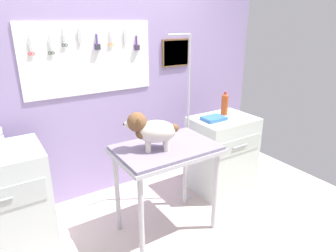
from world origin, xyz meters
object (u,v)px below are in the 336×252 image
Objects in this scene: grooming_arm at (187,128)px; dog at (151,130)px; soda_bottle at (225,104)px; grooming_table at (166,157)px; cabinet_right at (221,153)px.

grooming_arm reaches higher than dog.
grooming_arm reaches higher than soda_bottle.
soda_bottle is (1.02, 0.39, 0.23)m from grooming_table.
grooming_table is 1.03× the size of cabinet_right.
grooming_arm is 2.05× the size of cabinet_right.
grooming_arm reaches higher than grooming_table.
cabinet_right is (1.08, 0.28, -0.60)m from dog.
cabinet_right is (0.94, 0.30, -0.32)m from grooming_table.
grooming_arm is at bearing 26.86° from dog.
cabinet_right is at bearing 14.67° from dog.
grooming_table is at bearing -145.22° from grooming_arm.
dog is at bearing -153.14° from grooming_arm.
cabinet_right is at bearing 17.52° from grooming_table.
dog is at bearing 174.35° from grooming_table.
grooming_arm is at bearing -172.74° from soda_bottle.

